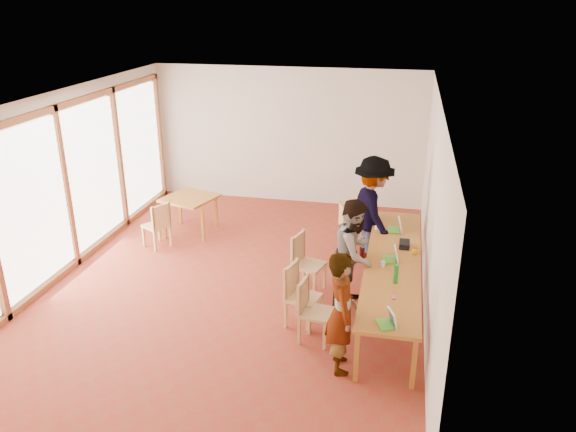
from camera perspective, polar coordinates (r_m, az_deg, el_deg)
ground at (r=9.41m, az=-5.09°, el=-6.57°), size 8.00×8.00×0.00m
wall_back at (r=12.51m, az=0.02°, el=8.10°), size 6.00×0.10×3.00m
wall_front at (r=5.50m, az=-18.00°, el=-11.87°), size 6.00×0.10×3.00m
wall_right at (r=8.44m, az=14.44°, el=0.58°), size 0.10×8.00×3.00m
window_wall at (r=10.06m, az=-21.77°, el=3.10°), size 0.10×8.00×3.00m
ceiling at (r=8.41m, az=-5.78°, el=11.86°), size 6.00×8.00×0.04m
communal_table at (r=8.52m, az=10.62°, el=-4.74°), size 0.80×4.00×0.75m
side_table at (r=11.13m, az=-9.95°, el=1.54°), size 0.90×0.90×0.75m
chair_near at (r=7.98m, az=0.93°, el=-7.34°), size 0.53×0.53×0.49m
chair_mid at (r=7.66m, az=2.19°, el=-8.86°), size 0.48×0.48×0.48m
chair_far at (r=8.86m, az=1.57°, el=-4.12°), size 0.55×0.55×0.51m
chair_empty at (r=10.45m, az=5.94°, el=-0.47°), size 0.50×0.50×0.45m
chair_spare at (r=10.59m, az=-12.99°, el=-0.49°), size 0.56×0.56×0.47m
person_near at (r=7.01m, az=5.46°, el=-9.72°), size 0.52×0.66×1.61m
person_mid at (r=8.40m, az=6.77°, el=-3.81°), size 0.85×0.97×1.69m
person_far at (r=9.79m, az=8.60°, el=0.56°), size 1.14×1.41×1.91m
laptop_near at (r=6.91m, az=10.19°, el=-10.47°), size 0.28×0.29×0.20m
laptop_mid at (r=8.46m, az=10.60°, el=-4.11°), size 0.25×0.28×0.22m
laptop_far at (r=9.52m, az=11.02°, el=-1.14°), size 0.25×0.28×0.23m
yellow_mug at (r=8.77m, az=12.81°, el=-3.49°), size 0.14×0.14×0.09m
green_bottle at (r=7.81m, az=10.91°, el=-5.79°), size 0.07×0.07×0.28m
clear_glass at (r=8.26m, az=9.61°, el=-4.85°), size 0.07×0.07×0.09m
condiment_cup at (r=9.53m, az=9.05°, el=-1.18°), size 0.08×0.08×0.06m
pink_phone at (r=7.51m, az=10.72°, el=-8.13°), size 0.05×0.10×0.01m
black_pouch at (r=8.95m, az=11.74°, el=-2.83°), size 0.16×0.26×0.09m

